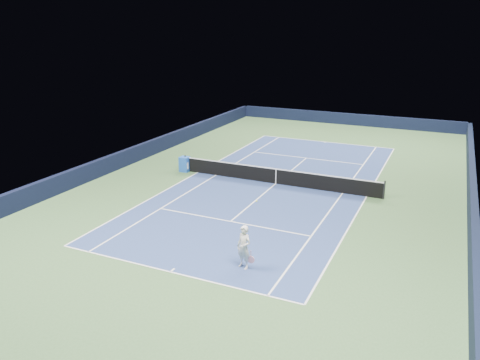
% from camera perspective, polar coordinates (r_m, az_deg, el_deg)
% --- Properties ---
extents(ground, '(40.00, 40.00, 0.00)m').
position_cam_1_polar(ground, '(28.72, 4.38, -0.45)').
color(ground, '#385A31').
rests_on(ground, ground).
extents(wall_far, '(22.00, 0.35, 1.10)m').
position_cam_1_polar(wall_far, '(47.14, 12.90, 7.27)').
color(wall_far, black).
rests_on(wall_far, ground).
extents(wall_right, '(0.35, 40.00, 1.10)m').
position_cam_1_polar(wall_right, '(27.05, 26.46, -2.38)').
color(wall_right, black).
rests_on(wall_right, ground).
extents(wall_left, '(0.35, 40.00, 1.10)m').
position_cam_1_polar(wall_left, '(33.66, -13.15, 2.91)').
color(wall_left, black).
rests_on(wall_left, ground).
extents(court_surface, '(10.97, 23.77, 0.01)m').
position_cam_1_polar(court_surface, '(28.72, 4.38, -0.45)').
color(court_surface, navy).
rests_on(court_surface, ground).
extents(baseline_far, '(10.97, 0.08, 0.00)m').
position_cam_1_polar(baseline_far, '(39.67, 10.40, 4.60)').
color(baseline_far, white).
rests_on(baseline_far, ground).
extents(baseline_near, '(10.97, 0.08, 0.00)m').
position_cam_1_polar(baseline_near, '(18.93, -8.50, -11.02)').
color(baseline_near, white).
rests_on(baseline_near, ground).
extents(sideline_doubles_right, '(0.08, 23.77, 0.00)m').
position_cam_1_polar(sideline_doubles_right, '(27.44, 15.18, -1.96)').
color(sideline_doubles_right, white).
rests_on(sideline_doubles_right, ground).
extents(sideline_doubles_left, '(0.08, 23.77, 0.00)m').
position_cam_1_polar(sideline_doubles_left, '(30.93, -5.18, 0.92)').
color(sideline_doubles_left, white).
rests_on(sideline_doubles_left, ground).
extents(sideline_singles_right, '(0.08, 23.77, 0.00)m').
position_cam_1_polar(sideline_singles_right, '(27.67, 12.40, -1.57)').
color(sideline_singles_right, white).
rests_on(sideline_singles_right, ground).
extents(sideline_singles_left, '(0.08, 23.77, 0.00)m').
position_cam_1_polar(sideline_singles_left, '(30.30, -2.93, 0.60)').
color(sideline_singles_left, white).
rests_on(sideline_singles_left, ground).
extents(service_line_far, '(8.23, 0.08, 0.00)m').
position_cam_1_polar(service_line_far, '(34.54, 8.09, 2.67)').
color(service_line_far, white).
rests_on(service_line_far, ground).
extents(service_line_near, '(8.23, 0.08, 0.00)m').
position_cam_1_polar(service_line_near, '(23.21, -1.15, -5.07)').
color(service_line_near, white).
rests_on(service_line_near, ground).
extents(center_service_line, '(0.08, 12.80, 0.00)m').
position_cam_1_polar(center_service_line, '(28.72, 4.38, -0.44)').
color(center_service_line, white).
rests_on(center_service_line, ground).
extents(center_mark_far, '(0.08, 0.30, 0.00)m').
position_cam_1_polar(center_mark_far, '(39.53, 10.34, 4.55)').
color(center_mark_far, white).
rests_on(center_mark_far, ground).
extents(center_mark_near, '(0.08, 0.30, 0.00)m').
position_cam_1_polar(center_mark_near, '(19.04, -8.25, -10.82)').
color(center_mark_near, white).
rests_on(center_mark_near, ground).
extents(tennis_net, '(12.90, 0.10, 1.07)m').
position_cam_1_polar(tennis_net, '(28.57, 4.41, 0.50)').
color(tennis_net, black).
rests_on(tennis_net, ground).
extents(sponsor_cube, '(0.63, 0.55, 0.99)m').
position_cam_1_polar(sponsor_cube, '(31.16, -6.75, 1.93)').
color(sponsor_cube, blue).
rests_on(sponsor_cube, ground).
extents(tennis_player, '(0.86, 1.35, 2.55)m').
position_cam_1_polar(tennis_player, '(18.62, 0.49, -8.20)').
color(tennis_player, silver).
rests_on(tennis_player, ground).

